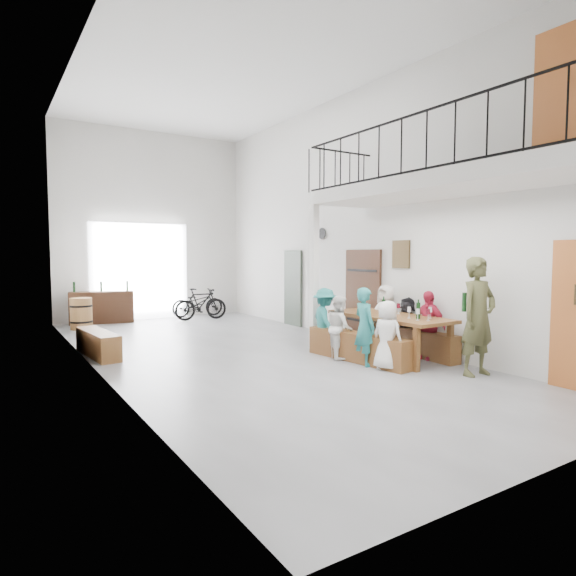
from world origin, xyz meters
TOP-DOWN VIEW (x-y plane):
  - floor at (0.00, 0.00)m, footprint 12.00×12.00m
  - room_walls at (0.00, 0.00)m, footprint 12.00×12.00m
  - gateway_portal at (-0.40, 5.94)m, footprint 2.80×0.08m
  - right_wall_decor at (2.70, -1.87)m, footprint 0.07×8.28m
  - balcony at (1.98, -3.13)m, footprint 1.52×5.62m
  - tasting_table at (2.01, -1.83)m, footprint 1.01×2.42m
  - bench_inner at (1.32, -1.76)m, footprint 0.59×2.23m
  - bench_wall at (2.57, -1.85)m, footprint 0.39×2.17m
  - tableware at (2.02, -2.07)m, footprint 0.45×1.68m
  - side_bench at (-2.50, 1.16)m, footprint 0.52×1.69m
  - oak_barrel at (-2.22, 4.77)m, footprint 0.54×0.54m
  - serving_counter at (-1.55, 5.65)m, footprint 1.72×0.74m
  - counter_bottles at (-1.55, 5.68)m, footprint 1.39×0.36m
  - guest_left_a at (1.31, -2.51)m, footprint 0.47×0.62m
  - guest_left_b at (1.21, -2.07)m, footprint 0.39×0.53m
  - guest_left_c at (1.21, -1.39)m, footprint 0.63×0.69m
  - guest_left_d at (1.25, -0.88)m, footprint 0.69×0.91m
  - guest_right_a at (2.51, -2.30)m, footprint 0.35×0.75m
  - guest_right_b at (2.64, -1.67)m, footprint 0.33×1.00m
  - guest_right_c at (2.55, -1.19)m, footprint 0.42×0.64m
  - host_standing at (2.26, -3.52)m, footprint 0.70×0.47m
  - potted_plant at (2.45, 0.43)m, footprint 0.48×0.45m
  - bicycle_near at (1.23, 5.60)m, footprint 1.61×0.60m
  - bicycle_far at (1.02, 4.81)m, footprint 1.56×0.54m

SIDE VIEW (x-z plane):
  - floor at x=0.00m, z-range 0.00..0.00m
  - potted_plant at x=2.45m, z-range 0.00..0.45m
  - side_bench at x=-2.50m, z-range 0.00..0.47m
  - bench_wall at x=2.57m, z-range 0.00..0.50m
  - bench_inner at x=1.32m, z-range 0.00..0.51m
  - oak_barrel at x=-2.22m, z-range 0.00..0.80m
  - bicycle_near at x=1.23m, z-range 0.00..0.84m
  - serving_counter at x=-1.55m, z-range 0.00..0.88m
  - bicycle_far at x=1.02m, z-range 0.00..0.92m
  - guest_right_b at x=2.64m, z-range 0.00..1.07m
  - guest_left_a at x=1.31m, z-range 0.00..1.14m
  - guest_left_c at x=1.21m, z-range 0.00..1.15m
  - guest_right_a at x=2.51m, z-range 0.00..1.24m
  - guest_left_d at x=1.25m, z-range 0.00..1.26m
  - guest_right_c at x=2.55m, z-range 0.00..1.29m
  - guest_left_b at x=1.21m, z-range 0.00..1.34m
  - tasting_table at x=2.01m, z-range 0.31..1.10m
  - tableware at x=2.02m, z-range 0.75..1.10m
  - host_standing at x=2.26m, z-range 0.00..1.86m
  - counter_bottles at x=-1.55m, z-range 0.88..1.16m
  - gateway_portal at x=-0.40m, z-range 0.00..2.80m
  - right_wall_decor at x=2.70m, z-range -0.80..4.28m
  - balcony at x=1.98m, z-range 0.97..4.96m
  - room_walls at x=0.00m, z-range -2.45..9.55m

